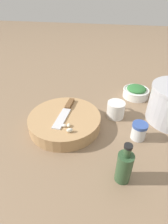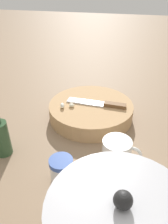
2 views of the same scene
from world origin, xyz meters
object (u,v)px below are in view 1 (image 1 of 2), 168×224
(garlic_cloves, at_px, (68,128))
(spice_jar, at_px, (139,131))
(cutting_board, at_px, (65,121))
(coffee_mug, at_px, (116,109))
(chef_knife, at_px, (66,111))
(oil_bottle, at_px, (124,166))
(herb_bowl, at_px, (136,92))

(garlic_cloves, bearing_deg, spice_jar, 104.12)
(cutting_board, relative_size, coffee_mug, 2.78)
(spice_jar, bearing_deg, chef_knife, -97.79)
(oil_bottle, bearing_deg, spice_jar, 164.12)
(spice_jar, relative_size, oil_bottle, 0.47)
(coffee_mug, bearing_deg, cutting_board, -60.40)
(cutting_board, distance_m, garlic_cloves, 0.09)
(cutting_board, height_order, spice_jar, spice_jar)
(chef_knife, height_order, oil_bottle, oil_bottle)
(cutting_board, distance_m, herb_bowl, 0.43)
(cutting_board, height_order, garlic_cloves, garlic_cloves)
(herb_bowl, xyz_separation_m, spice_jar, (0.32, -0.00, 0.00))
(chef_knife, distance_m, oil_bottle, 0.33)
(chef_knife, bearing_deg, coffee_mug, -155.16)
(cutting_board, relative_size, oil_bottle, 2.03)
(chef_knife, xyz_separation_m, spice_jar, (0.04, 0.30, -0.02))
(cutting_board, distance_m, coffee_mug, 0.23)
(coffee_mug, bearing_deg, garlic_cloves, -40.87)
(cutting_board, distance_m, chef_knife, 0.04)
(spice_jar, bearing_deg, herb_bowl, 179.58)
(garlic_cloves, height_order, oil_bottle, oil_bottle)
(spice_jar, distance_m, oil_bottle, 0.20)
(herb_bowl, relative_size, coffee_mug, 1.27)
(garlic_cloves, xyz_separation_m, oil_bottle, (0.13, 0.20, -0.00))
(garlic_cloves, xyz_separation_m, spice_jar, (-0.06, 0.26, -0.03))
(chef_knife, distance_m, spice_jar, 0.30)
(garlic_cloves, distance_m, herb_bowl, 0.46)
(herb_bowl, distance_m, coffee_mug, 0.22)
(garlic_cloves, bearing_deg, herb_bowl, 146.01)
(garlic_cloves, height_order, spice_jar, garlic_cloves)
(herb_bowl, bearing_deg, oil_bottle, -6.35)
(coffee_mug, bearing_deg, chef_knife, -67.53)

